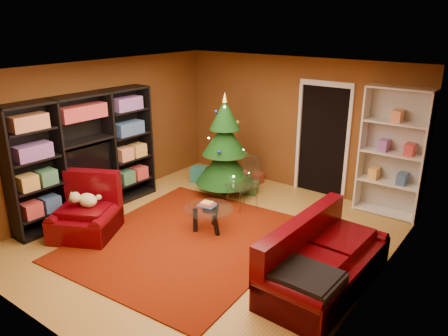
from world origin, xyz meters
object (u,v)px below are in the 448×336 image
Objects in this scene: sofa at (326,256)px; white_bookshelf at (392,153)px; rug at (186,240)px; christmas_tree at (225,146)px; acrylic_chair at (242,186)px; gift_box_teal at (199,174)px; armchair at (85,213)px; gift_box_green at (251,188)px; gift_box_red at (258,178)px; dog at (88,200)px; coffee_table at (209,219)px; media_unit at (85,156)px.

white_bookshelf is at bearing 3.48° from sofa.
christmas_tree reaches higher than rug.
acrylic_chair is (-2.21, 1.34, 0.00)m from sofa.
rug is 11.05× the size of gift_box_teal.
gift_box_green is at bearing 41.37° from armchair.
rug is 2.81m from gift_box_red.
rug is at bearing 0.69° from dog.
gift_box_green is 3.19m from dog.
sofa is at bearing -30.80° from christmas_tree.
acrylic_chair is at bearing -147.83° from white_bookshelf.
coffee_table is at bearing -79.52° from gift_box_green.
sofa is at bearing -44.21° from gift_box_red.
acrylic_chair is (0.47, -1.27, 0.34)m from gift_box_red.
white_bookshelf is 3.31m from coffee_table.
christmas_tree is at bearing 108.85° from rug.
media_unit is at bearing -122.53° from acrylic_chair.
sofa reaches higher than armchair.
coffee_table is (-2.15, 0.30, -0.23)m from sofa.
dog is 1.93m from coffee_table.
dog is at bearing -134.79° from white_bookshelf.
dog reaches higher than gift_box_teal.
rug is 1.66m from armchair.
coffee_table reaches higher than gift_box_red.
gift_box_green is 0.61× the size of dog.
rug is 3.83× the size of acrylic_chair.
gift_box_red is 0.09× the size of white_bookshelf.
gift_box_red is 0.26× the size of coffee_table.
coffee_table is at bearing 19.67° from media_unit.
acrylic_chair reaches higher than gift_box_teal.
dog is (-0.74, -2.62, -0.39)m from christmas_tree.
gift_box_teal is 1.66m from acrylic_chair.
acrylic_chair is at bearing -21.78° from gift_box_teal.
media_unit reaches higher than gift_box_red.
sofa is at bearing 4.19° from rug.
sofa reaches higher than gift_box_teal.
media_unit is 1.20× the size of white_bookshelf.
dog is 0.50× the size of coffee_table.
armchair is 1.25× the size of coffee_table.
acrylic_chair is at bearing 60.75° from sofa.
white_bookshelf reaches higher than gift_box_teal.
christmas_tree is 2.98m from white_bookshelf.
christmas_tree is 1.26m from gift_box_red.
christmas_tree is (-0.64, 1.88, 0.97)m from rug.
sofa is (2.47, -2.04, 0.32)m from gift_box_green.
gift_box_red is at bearing 109.97° from gift_box_green.
christmas_tree is 6.56× the size of gift_box_teal.
dog reaches higher than rug.
gift_box_red is (0.20, 0.89, -0.87)m from christmas_tree.
coffee_table is (0.53, -2.31, 0.11)m from gift_box_red.
christmas_tree is at bearing 46.84° from dog.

